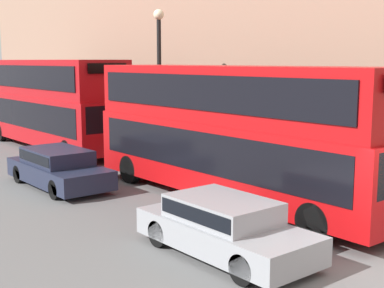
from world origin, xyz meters
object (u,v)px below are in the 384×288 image
Objects in this scene: car_hatchback at (58,167)px; bus_leading at (232,127)px; bus_second_in_queue at (51,100)px; car_dark_sedan at (224,225)px; pedestrian at (204,149)px.

bus_leading is at bearing -56.75° from car_hatchback.
bus_second_in_queue reaches higher than bus_leading.
car_dark_sedan is at bearing -90.00° from car_hatchback.
car_dark_sedan is 10.04m from pedestrian.
pedestrian is (2.74, 4.59, -1.55)m from bus_leading.
bus_leading is at bearing -120.86° from pedestrian.
pedestrian is at bearing 52.31° from car_dark_sedan.
bus_leading is 6.80× the size of pedestrian.
bus_second_in_queue is (0.00, 13.13, 0.10)m from bus_leading.
pedestrian reaches higher than car_dark_sedan.
bus_leading is 2.42× the size of car_hatchback.
bus_second_in_queue is at bearing 107.78° from pedestrian.
bus_leading is 6.41m from car_hatchback.
bus_second_in_queue reaches higher than pedestrian.
car_hatchback is (-3.40, -7.95, -1.72)m from bus_second_in_queue.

